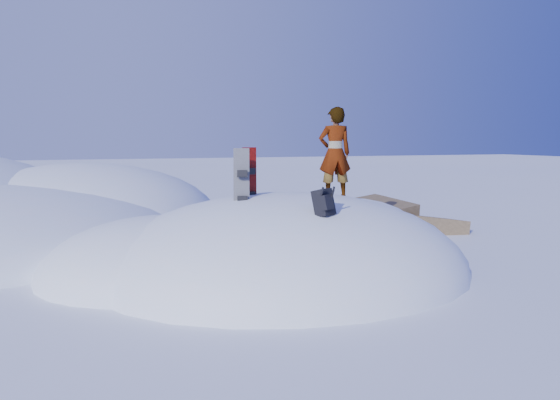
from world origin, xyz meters
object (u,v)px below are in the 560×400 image
object	(u,v)px
snowboard_red	(250,186)
person	(335,153)
backpack	(324,203)
snowboard_dark	(242,190)

from	to	relation	value
snowboard_red	person	bearing A→B (deg)	-3.82
backpack	person	bearing A→B (deg)	29.17
backpack	snowboard_red	bearing A→B (deg)	81.50
snowboard_dark	person	bearing A→B (deg)	32.48
snowboard_red	person	size ratio (longest dim) A/B	0.81
snowboard_red	backpack	distance (m)	1.89
snowboard_dark	snowboard_red	bearing A→B (deg)	75.81
snowboard_red	snowboard_dark	bearing A→B (deg)	-128.42
snowboard_red	person	xyz separation A→B (m)	(1.78, 0.08, 0.58)
snowboard_red	snowboard_dark	distance (m)	0.54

